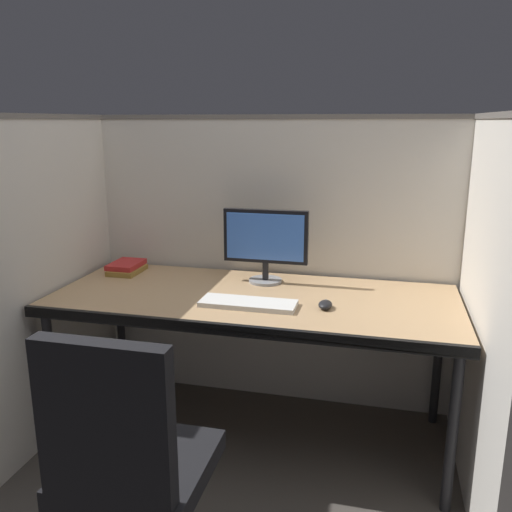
{
  "coord_description": "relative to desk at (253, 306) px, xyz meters",
  "views": [
    {
      "loc": [
        0.58,
        -2.03,
        1.54
      ],
      "look_at": [
        0.0,
        0.35,
        0.92
      ],
      "focal_mm": 37.52,
      "sensor_mm": 36.0,
      "label": 1
    }
  ],
  "objects": [
    {
      "name": "desk",
      "position": [
        0.0,
        0.0,
        0.0
      ],
      "size": [
        1.9,
        0.8,
        0.74
      ],
      "color": "tan",
      "rests_on": "ground"
    },
    {
      "name": "book_stack",
      "position": [
        -0.77,
        0.24,
        0.08
      ],
      "size": [
        0.16,
        0.23,
        0.05
      ],
      "color": "olive",
      "rests_on": "desk"
    },
    {
      "name": "monitor_center",
      "position": [
        0.01,
        0.24,
        0.27
      ],
      "size": [
        0.43,
        0.17,
        0.37
      ],
      "color": "gray",
      "rests_on": "desk"
    },
    {
      "name": "office_chair",
      "position": [
        -0.14,
        -1.01,
        -0.33
      ],
      "size": [
        0.52,
        0.52,
        0.97
      ],
      "rotation": [
        0.0,
        0.0,
        -0.12
      ],
      "color": "black",
      "rests_on": "ground"
    },
    {
      "name": "ground_plane",
      "position": [
        0.0,
        -0.29,
        -0.69
      ],
      "size": [
        8.0,
        8.0,
        0.0
      ],
      "primitive_type": "plane",
      "color": "#423D38"
    },
    {
      "name": "computer_mouse",
      "position": [
        0.35,
        -0.09,
        0.07
      ],
      "size": [
        0.06,
        0.1,
        0.04
      ],
      "color": "black",
      "rests_on": "desk"
    },
    {
      "name": "cubicle_partition_rear",
      "position": [
        0.0,
        0.46,
        0.1
      ],
      "size": [
        2.21,
        0.06,
        1.57
      ],
      "color": "beige",
      "rests_on": "ground"
    },
    {
      "name": "cubicle_partition_right",
      "position": [
        0.99,
        -0.09,
        0.1
      ],
      "size": [
        0.06,
        1.41,
        1.57
      ],
      "color": "beige",
      "rests_on": "ground"
    },
    {
      "name": "keyboard_main",
      "position": [
        0.01,
        -0.14,
        0.06
      ],
      "size": [
        0.43,
        0.15,
        0.02
      ],
      "primitive_type": "cube",
      "color": "silver",
      "rests_on": "desk"
    },
    {
      "name": "cubicle_partition_left",
      "position": [
        -0.99,
        -0.09,
        0.1
      ],
      "size": [
        0.06,
        1.41,
        1.57
      ],
      "color": "beige",
      "rests_on": "ground"
    }
  ]
}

